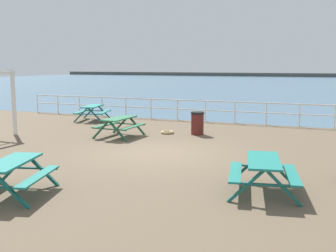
{
  "coord_description": "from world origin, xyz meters",
  "views": [
    {
      "loc": [
        5.33,
        -11.96,
        2.86
      ],
      "look_at": [
        0.09,
        0.67,
        0.8
      ],
      "focal_mm": 43.23,
      "sensor_mm": 36.0,
      "label": 1
    }
  ],
  "objects_px": {
    "picnic_table_far_left": "(11,170)",
    "litter_bin": "(197,123)",
    "picnic_table_mid_centre": "(119,122)",
    "picnic_table_near_left": "(264,168)",
    "picnic_table_far_right": "(93,109)"
  },
  "relations": [
    {
      "from": "picnic_table_mid_centre",
      "to": "picnic_table_far_left",
      "type": "height_order",
      "value": "same"
    },
    {
      "from": "picnic_table_near_left",
      "to": "picnic_table_far_right",
      "type": "bearing_deg",
      "value": 37.62
    },
    {
      "from": "picnic_table_far_left",
      "to": "picnic_table_near_left",
      "type": "bearing_deg",
      "value": -82.02
    },
    {
      "from": "picnic_table_mid_centre",
      "to": "litter_bin",
      "type": "distance_m",
      "value": 3.23
    },
    {
      "from": "picnic_table_near_left",
      "to": "picnic_table_far_left",
      "type": "xyz_separation_m",
      "value": [
        -5.11,
        -2.31,
        0.0
      ]
    },
    {
      "from": "picnic_table_far_left",
      "to": "litter_bin",
      "type": "distance_m",
      "value": 9.23
    },
    {
      "from": "picnic_table_mid_centre",
      "to": "picnic_table_far_right",
      "type": "xyz_separation_m",
      "value": [
        -3.69,
        3.75,
        0.0
      ]
    },
    {
      "from": "picnic_table_near_left",
      "to": "picnic_table_far_left",
      "type": "distance_m",
      "value": 5.61
    },
    {
      "from": "picnic_table_mid_centre",
      "to": "picnic_table_far_left",
      "type": "distance_m",
      "value": 7.56
    },
    {
      "from": "litter_bin",
      "to": "picnic_table_far_right",
      "type": "bearing_deg",
      "value": 162.45
    },
    {
      "from": "litter_bin",
      "to": "picnic_table_near_left",
      "type": "bearing_deg",
      "value": -60.69
    },
    {
      "from": "picnic_table_near_left",
      "to": "picnic_table_mid_centre",
      "type": "height_order",
      "value": "same"
    },
    {
      "from": "picnic_table_mid_centre",
      "to": "picnic_table_near_left",
      "type": "bearing_deg",
      "value": -127.06
    },
    {
      "from": "picnic_table_near_left",
      "to": "picnic_table_far_right",
      "type": "distance_m",
      "value": 13.56
    },
    {
      "from": "picnic_table_mid_centre",
      "to": "litter_bin",
      "type": "relative_size",
      "value": 1.92
    }
  ]
}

